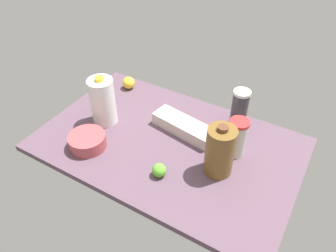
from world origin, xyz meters
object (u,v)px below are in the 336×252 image
Objects in this scene: milk_jug at (103,101)px; mixing_bowl at (87,141)px; chocolate_milk_jug at (220,151)px; egg_carton at (184,127)px; shaker_bottle at (239,109)px; lemon_far_back at (129,83)px; lime_beside_bowl at (159,170)px; tumbler_cup at (237,138)px.

mixing_bowl is at bearing -75.66° from milk_jug.
chocolate_milk_jug is 62.25cm from milk_jug.
shaker_bottle is at bearing 50.71° from egg_carton.
egg_carton is at bearing -21.16° from lemon_far_back.
lemon_far_back is (-69.40, 32.32, -7.93)cm from chocolate_milk_jug.
chocolate_milk_jug is at bearing -1.92° from milk_jug.
milk_jug is 32.25cm from lemon_far_back.
lime_beside_bowl is (-19.87, -14.99, -8.40)cm from chocolate_milk_jug.
lime_beside_bowl is at bearing -72.72° from egg_carton.
milk_jug is at bearing -76.63° from lemon_far_back.
mixing_bowl is 2.85× the size of lime_beside_bowl.
shaker_bottle is 2.89× the size of lemon_far_back.
lemon_far_back reaches higher than mixing_bowl.
shaker_bottle is at bearing 96.79° from chocolate_milk_jug.
lemon_far_back is at bearing 136.32° from lime_beside_bowl.
mixing_bowl is at bearing -163.92° from chocolate_milk_jug.
tumbler_cup is at bearing -14.62° from lemon_far_back.
tumbler_cup reaches higher than egg_carton.
chocolate_milk_jug is 0.95× the size of milk_jug.
shaker_bottle is 65.84cm from lemon_far_back.
mixing_bowl reaches higher than lime_beside_bowl.
milk_jug is at bearing -152.37° from egg_carton.
lemon_far_back is at bearing 155.03° from chocolate_milk_jug.
mixing_bowl is 67.34cm from tumbler_cup.
egg_carton is 29.47cm from chocolate_milk_jug.
lemon_far_back is 68.51cm from lime_beside_bowl.
lemon_far_back is 1.16× the size of lime_beside_bowl.
mixing_bowl is at bearing -76.26° from lemon_far_back.
lemon_far_back reaches higher than egg_carton.
egg_carton is 5.41× the size of lime_beside_bowl.
shaker_bottle is 32.93cm from chocolate_milk_jug.
egg_carton is at bearing 18.43° from milk_jug.
tumbler_cup is at bearing 6.59° from egg_carton.
chocolate_milk_jug is (24.09, -14.79, 8.32)cm from egg_carton.
lemon_far_back is at bearing -179.70° from shaker_bottle.
shaker_bottle reaches higher than egg_carton.
egg_carton is 27.28cm from tumbler_cup.
chocolate_milk_jug is 76.97cm from lemon_far_back.
shaker_bottle is (53.56, 49.22, 6.91)cm from mixing_bowl.
mixing_bowl is 73.07cm from shaker_bottle.
milk_jug is (-58.32, -30.59, 2.02)cm from shaker_bottle.
egg_carton is 1.33× the size of chocolate_milk_jug.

